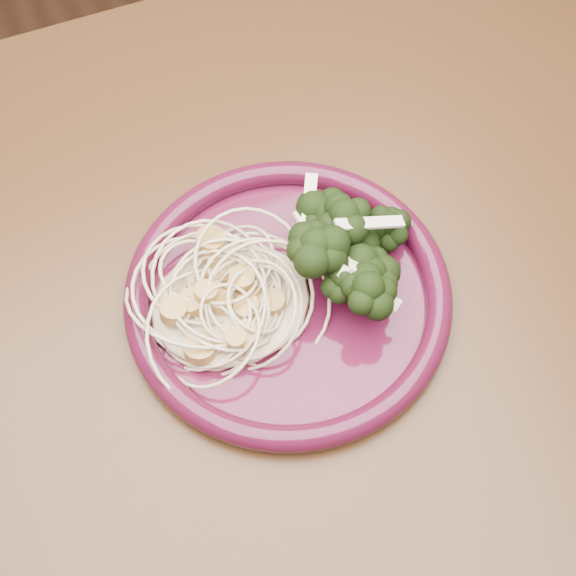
# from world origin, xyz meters

# --- Properties ---
(dining_table) EXTENTS (1.20, 0.80, 0.75)m
(dining_table) POSITION_xyz_m (0.00, 0.00, 0.65)
(dining_table) COLOR #472814
(dining_table) RESTS_ON ground
(dinner_plate) EXTENTS (0.30, 0.30, 0.02)m
(dinner_plate) POSITION_xyz_m (-0.09, 0.03, 0.76)
(dinner_plate) COLOR #460D24
(dinner_plate) RESTS_ON dining_table
(spaghetti_pile) EXTENTS (0.15, 0.13, 0.03)m
(spaghetti_pile) POSITION_xyz_m (-0.13, 0.04, 0.77)
(spaghetti_pile) COLOR #CDB891
(spaghetti_pile) RESTS_ON dinner_plate
(scallop_cluster) EXTENTS (0.14, 0.14, 0.04)m
(scallop_cluster) POSITION_xyz_m (-0.13, 0.04, 0.80)
(scallop_cluster) COLOR tan
(scallop_cluster) RESTS_ON spaghetti_pile
(broccoli_pile) EXTENTS (0.12, 0.17, 0.05)m
(broccoli_pile) POSITION_xyz_m (-0.03, 0.02, 0.78)
(broccoli_pile) COLOR black
(broccoli_pile) RESTS_ON dinner_plate
(onion_garnish) EXTENTS (0.09, 0.11, 0.05)m
(onion_garnish) POSITION_xyz_m (-0.03, 0.02, 0.82)
(onion_garnish) COLOR beige
(onion_garnish) RESTS_ON broccoli_pile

